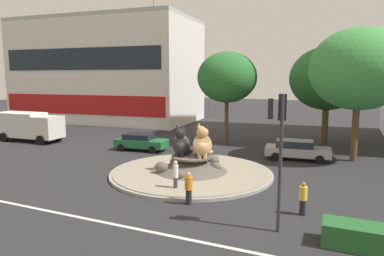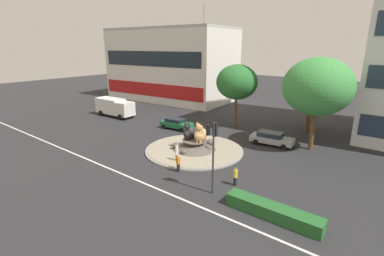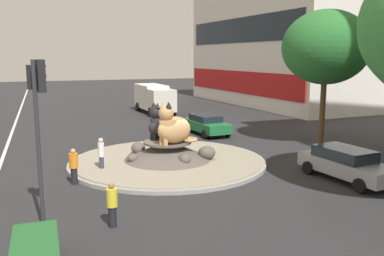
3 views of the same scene
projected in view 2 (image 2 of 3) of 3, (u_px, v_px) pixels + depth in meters
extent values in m
plane|color=#28282B|center=(194.00, 151.00, 30.63)|extent=(160.00, 160.00, 0.00)
cube|color=silver|center=(134.00, 179.00, 24.19)|extent=(112.00, 0.20, 0.01)
cylinder|color=gray|center=(194.00, 150.00, 30.60)|extent=(10.55, 10.55, 0.18)
cylinder|color=gray|center=(194.00, 149.00, 30.57)|extent=(10.13, 10.13, 0.06)
cone|color=#564F47|center=(194.00, 144.00, 30.42)|extent=(4.69, 4.69, 1.00)
cylinder|color=#564F47|center=(194.00, 140.00, 30.30)|extent=(2.58, 2.58, 0.12)
ellipsoid|color=#564F47|center=(208.00, 148.00, 29.92)|extent=(0.77, 0.62, 0.61)
ellipsoid|color=#564F47|center=(210.00, 142.00, 31.49)|extent=(0.90, 0.95, 0.72)
ellipsoid|color=#564F47|center=(187.00, 141.00, 31.97)|extent=(0.71, 0.75, 0.57)
ellipsoid|color=#564F47|center=(176.00, 146.00, 30.38)|extent=(0.91, 0.78, 0.73)
ellipsoid|color=#564F47|center=(184.00, 152.00, 28.95)|extent=(0.61, 0.56, 0.49)
ellipsoid|color=black|center=(189.00, 133.00, 30.51)|extent=(1.53, 2.00, 1.29)
cylinder|color=black|center=(188.00, 133.00, 30.16)|extent=(1.02, 1.02, 0.81)
sphere|color=black|center=(187.00, 127.00, 29.85)|extent=(0.71, 0.71, 0.71)
torus|color=black|center=(194.00, 136.00, 31.18)|extent=(0.78, 0.78, 0.16)
cone|color=black|center=(189.00, 123.00, 29.66)|extent=(0.35, 0.35, 0.29)
cone|color=black|center=(185.00, 123.00, 29.81)|extent=(0.35, 0.35, 0.29)
cylinder|color=black|center=(188.00, 139.00, 30.02)|extent=(0.23, 0.23, 0.32)
cylinder|color=black|center=(185.00, 139.00, 30.14)|extent=(0.23, 0.23, 0.32)
ellipsoid|color=tan|center=(200.00, 135.00, 29.79)|extent=(1.87, 2.26, 1.41)
cylinder|color=tan|center=(200.00, 134.00, 29.39)|extent=(1.19, 1.19, 0.88)
sphere|color=tan|center=(199.00, 127.00, 29.04)|extent=(0.78, 0.78, 0.78)
torus|color=tan|center=(205.00, 138.00, 30.60)|extent=(1.10, 1.10, 0.18)
cone|color=black|center=(201.00, 123.00, 28.86)|extent=(0.41, 0.41, 0.32)
cone|color=tan|center=(197.00, 123.00, 28.97)|extent=(0.41, 0.41, 0.32)
cylinder|color=tan|center=(200.00, 142.00, 29.25)|extent=(0.25, 0.25, 0.35)
cylinder|color=tan|center=(197.00, 141.00, 29.34)|extent=(0.25, 0.25, 0.35)
cylinder|color=#2D2D33|center=(213.00, 159.00, 21.03)|extent=(0.14, 0.14, 5.63)
cube|color=black|center=(215.00, 129.00, 20.58)|extent=(0.36, 0.29, 1.05)
sphere|color=#360606|center=(216.00, 125.00, 20.56)|extent=(0.18, 0.18, 0.18)
sphere|color=#392706|center=(215.00, 129.00, 20.64)|extent=(0.18, 0.18, 0.18)
sphere|color=green|center=(215.00, 133.00, 20.73)|extent=(0.18, 0.18, 0.18)
cube|color=black|center=(208.00, 130.00, 20.61)|extent=(0.25, 0.31, 0.80)
cube|color=silver|center=(172.00, 66.00, 58.76)|extent=(25.90, 15.19, 13.83)
cube|color=#B21919|center=(151.00, 90.00, 54.54)|extent=(23.95, 1.84, 2.49)
cube|color=#19232D|center=(149.00, 59.00, 52.92)|extent=(22.95, 1.73, 2.77)
cube|color=#B2B2AD|center=(171.00, 29.00, 56.75)|extent=(25.90, 15.19, 0.50)
cylinder|color=#4C4C51|center=(204.00, 16.00, 54.75)|extent=(0.10, 0.10, 4.26)
cube|color=#235B28|center=(272.00, 211.00, 18.63)|extent=(6.46, 1.20, 0.90)
cylinder|color=brown|center=(235.00, 113.00, 38.90)|extent=(0.36, 0.36, 4.07)
ellipsoid|color=#286B2D|center=(237.00, 82.00, 37.71)|extent=(5.51, 5.51, 4.68)
cylinder|color=brown|center=(312.00, 132.00, 30.51)|extent=(0.49, 0.49, 4.04)
ellipsoid|color=#3D8E42|center=(318.00, 87.00, 29.14)|extent=(7.10, 7.10, 6.04)
cylinder|color=brown|center=(308.00, 119.00, 37.20)|extent=(0.59, 0.59, 3.38)
ellipsoid|color=#286B2D|center=(312.00, 85.00, 35.94)|extent=(6.98, 6.98, 5.93)
cylinder|color=black|center=(235.00, 181.00, 22.97)|extent=(0.28, 0.28, 0.72)
cylinder|color=yellow|center=(235.00, 174.00, 22.78)|extent=(0.37, 0.37, 0.63)
sphere|color=#936B4C|center=(236.00, 169.00, 22.67)|extent=(0.21, 0.21, 0.21)
cylinder|color=#33384C|center=(177.00, 159.00, 27.40)|extent=(0.23, 0.23, 0.82)
cylinder|color=silver|center=(177.00, 151.00, 27.19)|extent=(0.31, 0.31, 0.71)
sphere|color=beige|center=(177.00, 147.00, 27.05)|extent=(0.24, 0.24, 0.24)
cylinder|color=black|center=(178.00, 168.00, 25.49)|extent=(0.30, 0.30, 0.76)
cylinder|color=orange|center=(178.00, 160.00, 25.29)|extent=(0.40, 0.40, 0.66)
sphere|color=tan|center=(178.00, 156.00, 25.17)|extent=(0.22, 0.22, 0.22)
cube|color=#1E6B38|center=(177.00, 124.00, 38.43)|extent=(4.59, 2.25, 0.66)
cube|color=#19232D|center=(175.00, 120.00, 38.39)|extent=(2.62, 1.85, 0.47)
cylinder|color=black|center=(189.00, 127.00, 38.51)|extent=(0.66, 0.28, 0.64)
cylinder|color=black|center=(182.00, 130.00, 37.03)|extent=(0.66, 0.28, 0.64)
cylinder|color=black|center=(172.00, 124.00, 40.03)|extent=(0.66, 0.28, 0.64)
cylinder|color=black|center=(164.00, 127.00, 38.54)|extent=(0.66, 0.28, 0.64)
cube|color=#99999E|center=(272.00, 139.00, 32.27)|extent=(4.97, 2.35, 0.66)
cube|color=#19232D|center=(270.00, 134.00, 32.22)|extent=(2.85, 1.90, 0.52)
cylinder|color=black|center=(288.00, 142.00, 32.31)|extent=(0.66, 0.29, 0.64)
cylinder|color=black|center=(283.00, 147.00, 30.80)|extent=(0.66, 0.29, 0.64)
cylinder|color=black|center=(261.00, 138.00, 33.92)|extent=(0.66, 0.29, 0.64)
cylinder|color=black|center=(256.00, 142.00, 32.41)|extent=(0.66, 0.29, 0.64)
cube|color=silver|center=(125.00, 109.00, 43.73)|extent=(2.21, 2.40, 2.12)
cube|color=silver|center=(110.00, 106.00, 45.64)|extent=(5.00, 2.53, 2.36)
cylinder|color=black|center=(132.00, 114.00, 44.89)|extent=(0.91, 0.34, 0.90)
cylinder|color=black|center=(120.00, 117.00, 43.09)|extent=(0.91, 0.34, 0.90)
cylinder|color=black|center=(112.00, 111.00, 47.45)|extent=(0.91, 0.34, 0.90)
cylinder|color=black|center=(101.00, 113.00, 45.65)|extent=(0.91, 0.34, 0.90)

